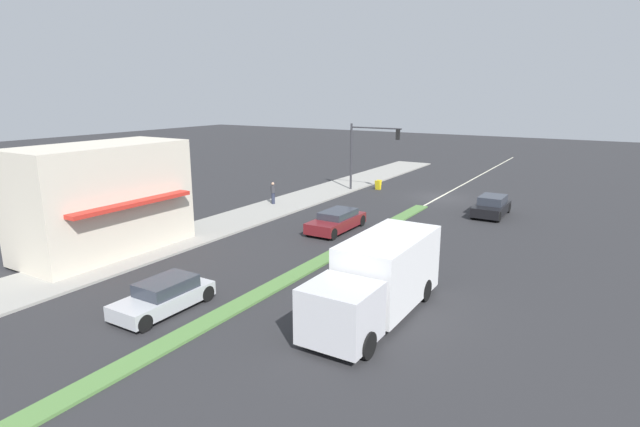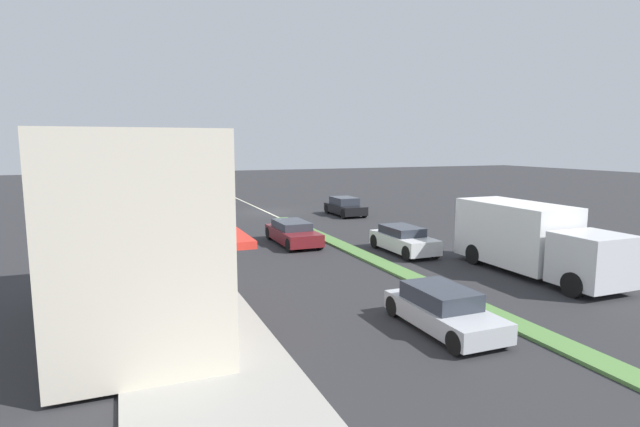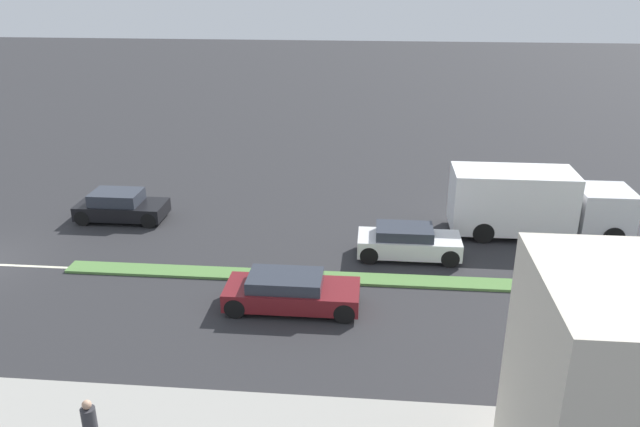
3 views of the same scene
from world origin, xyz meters
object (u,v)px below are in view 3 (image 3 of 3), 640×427
suv_black (121,206)px  sedan_maroon (291,292)px  delivery_truck (533,203)px  van_white (408,242)px

suv_black → sedan_maroon: (7.20, 8.85, -0.04)m
delivery_truck → sedan_maroon: bearing=-52.9°
delivery_truck → van_white: bearing=-62.5°
suv_black → sedan_maroon: suv_black is taller
delivery_truck → suv_black: size_ratio=1.88×
suv_black → sedan_maroon: bearing=50.9°
sedan_maroon → suv_black: bearing=-129.1°
delivery_truck → van_white: delivery_truck is taller
sedan_maroon → van_white: 6.03m
sedan_maroon → van_white: size_ratio=1.12×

